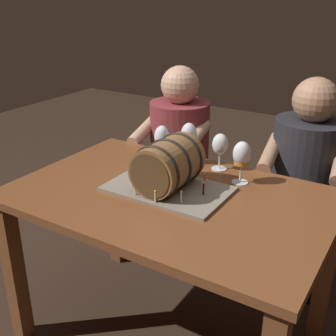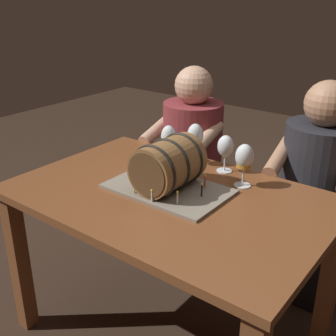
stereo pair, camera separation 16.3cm
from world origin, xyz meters
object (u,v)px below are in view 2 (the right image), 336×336
object	(u,v)px
wine_glass_red	(195,137)
wine_glass_empty	(226,147)
barrel_cake	(168,167)
person_seated_left	(192,168)
wine_glass_amber	(244,158)
person_seated_right	(314,201)
wine_glass_white	(169,138)
dining_table	(169,218)

from	to	relation	value
wine_glass_red	wine_glass_empty	size ratio (longest dim) A/B	1.16
barrel_cake	wine_glass_empty	world-z (taller)	barrel_cake
wine_glass_red	person_seated_left	world-z (taller)	person_seated_left
wine_glass_amber	person_seated_right	distance (m)	0.60
wine_glass_empty	wine_glass_red	bearing A→B (deg)	-175.71
wine_glass_amber	wine_glass_white	size ratio (longest dim) A/B	1.03
dining_table	barrel_cake	bearing A→B (deg)	134.13
wine_glass_red	person_seated_left	bearing A→B (deg)	125.69
barrel_cake	person_seated_left	size ratio (longest dim) A/B	0.44
person_seated_left	wine_glass_amber	bearing A→B (deg)	-38.69
barrel_cake	wine_glass_amber	world-z (taller)	barrel_cake
barrel_cake	wine_glass_red	world-z (taller)	barrel_cake
barrel_cake	wine_glass_red	size ratio (longest dim) A/B	2.48
person_seated_left	wine_glass_white	bearing A→B (deg)	-70.23
barrel_cake	wine_glass_amber	size ratio (longest dim) A/B	2.66
wine_glass_white	person_seated_right	world-z (taller)	person_seated_right
wine_glass_empty	dining_table	bearing A→B (deg)	-100.06
wine_glass_empty	wine_glass_white	world-z (taller)	wine_glass_white
wine_glass_empty	wine_glass_amber	bearing A→B (deg)	-32.22
barrel_cake	wine_glass_red	xyz separation A→B (m)	(-0.07, 0.31, 0.03)
wine_glass_empty	person_seated_right	world-z (taller)	person_seated_right
wine_glass_amber	person_seated_right	world-z (taller)	person_seated_right
dining_table	wine_glass_amber	world-z (taller)	wine_glass_amber
dining_table	barrel_cake	distance (m)	0.22
barrel_cake	wine_glass_empty	bearing A→B (deg)	74.97
barrel_cake	wine_glass_empty	distance (m)	0.33
wine_glass_amber	wine_glass_empty	distance (m)	0.17
dining_table	person_seated_right	bearing A→B (deg)	62.37
wine_glass_empty	person_seated_right	distance (m)	0.59
wine_glass_white	person_seated_right	size ratio (longest dim) A/B	0.16
wine_glass_red	wine_glass_empty	distance (m)	0.16
dining_table	wine_glass_red	distance (m)	0.43
wine_glass_red	wine_glass_white	xyz separation A→B (m)	(-0.12, -0.05, -0.02)
wine_glass_empty	wine_glass_white	xyz separation A→B (m)	(-0.28, -0.06, 0.00)
barrel_cake	wine_glass_white	xyz separation A→B (m)	(-0.19, 0.26, 0.02)
wine_glass_white	person_seated_right	xyz separation A→B (m)	(0.59, 0.43, -0.33)
barrel_cake	wine_glass_red	distance (m)	0.32
barrel_cake	wine_glass_white	size ratio (longest dim) A/B	2.74
dining_table	wine_glass_amber	distance (m)	0.41
dining_table	wine_glass_empty	size ratio (longest dim) A/B	7.51
wine_glass_red	person_seated_right	bearing A→B (deg)	39.16
barrel_cake	wine_glass_white	distance (m)	0.32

